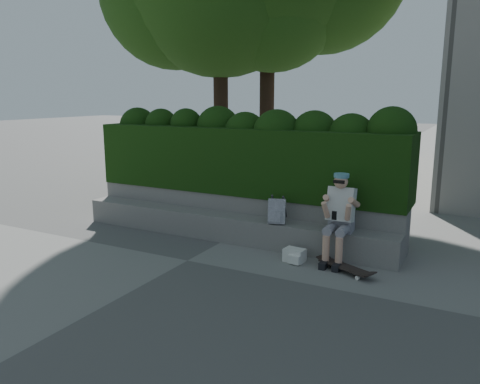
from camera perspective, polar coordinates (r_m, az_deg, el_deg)
The scene contains 8 objects.
ground at distance 7.42m, azimuth -6.41°, elevation -8.31°, with size 80.00×80.00×0.00m, color slate.
bench_ledge at distance 8.36m, azimuth -1.63°, elevation -4.30°, with size 6.00×0.45×0.45m, color gray.
planter_wall at distance 8.72m, azimuth -0.11°, elevation -2.59°, with size 6.00×0.50×0.75m, color gray.
hedge at distance 8.73m, azimuth 0.58°, elevation 3.94°, with size 6.00×1.00×1.20m, color black.
person at distance 7.29m, azimuth 12.04°, elevation -2.68°, with size 0.40×0.76×1.38m.
skateboard at distance 7.06m, azimuth 12.69°, elevation -8.94°, with size 0.87×0.55×0.09m.
backpack_plaid at distance 7.73m, azimuth 4.52°, elevation -2.35°, with size 0.28×0.15×0.41m, color silver.
backpack_ground at distance 7.36m, azimuth 6.66°, elevation -7.65°, with size 0.31×0.22×0.20m, color silver.
Camera 1 is at (3.95, -5.75, 2.53)m, focal length 35.00 mm.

